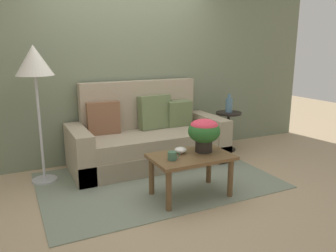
{
  "coord_description": "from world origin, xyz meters",
  "views": [
    {
      "loc": [
        -1.55,
        -3.41,
        1.59
      ],
      "look_at": [
        0.15,
        0.07,
        0.67
      ],
      "focal_mm": 35.77,
      "sensor_mm": 36.0,
      "label": 1
    }
  ],
  "objects_px": {
    "floor_lamp": "(34,67)",
    "potted_plant": "(204,131)",
    "couch": "(148,140)",
    "coffee_table": "(191,162)",
    "snack_bowl": "(180,150)",
    "coffee_mug": "(172,156)",
    "side_table": "(228,124)",
    "table_vase": "(229,105)"
  },
  "relations": [
    {
      "from": "couch",
      "to": "side_table",
      "type": "xyz_separation_m",
      "value": [
        1.35,
        0.01,
        0.08
      ]
    },
    {
      "from": "table_vase",
      "to": "floor_lamp",
      "type": "bearing_deg",
      "value": -178.49
    },
    {
      "from": "floor_lamp",
      "to": "coffee_table",
      "type": "bearing_deg",
      "value": -39.02
    },
    {
      "from": "coffee_table",
      "to": "potted_plant",
      "type": "distance_m",
      "value": 0.37
    },
    {
      "from": "coffee_table",
      "to": "table_vase",
      "type": "relative_size",
      "value": 3.06
    },
    {
      "from": "floor_lamp",
      "to": "snack_bowl",
      "type": "xyz_separation_m",
      "value": [
        1.32,
        -1.02,
        -0.87
      ]
    },
    {
      "from": "snack_bowl",
      "to": "table_vase",
      "type": "height_order",
      "value": "table_vase"
    },
    {
      "from": "floor_lamp",
      "to": "potted_plant",
      "type": "xyz_separation_m",
      "value": [
        1.57,
        -1.07,
        -0.68
      ]
    },
    {
      "from": "coffee_mug",
      "to": "snack_bowl",
      "type": "xyz_separation_m",
      "value": [
        0.17,
        0.15,
        -0.01
      ]
    },
    {
      "from": "coffee_table",
      "to": "coffee_mug",
      "type": "relative_size",
      "value": 6.34
    },
    {
      "from": "coffee_table",
      "to": "side_table",
      "type": "relative_size",
      "value": 1.41
    },
    {
      "from": "coffee_table",
      "to": "side_table",
      "type": "distance_m",
      "value": 1.79
    },
    {
      "from": "coffee_table",
      "to": "table_vase",
      "type": "height_order",
      "value": "table_vase"
    },
    {
      "from": "coffee_table",
      "to": "snack_bowl",
      "type": "bearing_deg",
      "value": 122.83
    },
    {
      "from": "side_table",
      "to": "potted_plant",
      "type": "height_order",
      "value": "potted_plant"
    },
    {
      "from": "coffee_table",
      "to": "floor_lamp",
      "type": "distance_m",
      "value": 2.04
    },
    {
      "from": "coffee_table",
      "to": "table_vase",
      "type": "xyz_separation_m",
      "value": [
        1.35,
        1.2,
        0.34
      ]
    },
    {
      "from": "coffee_mug",
      "to": "table_vase",
      "type": "xyz_separation_m",
      "value": [
        1.59,
        1.24,
        0.21
      ]
    },
    {
      "from": "coffee_table",
      "to": "floor_lamp",
      "type": "height_order",
      "value": "floor_lamp"
    },
    {
      "from": "potted_plant",
      "to": "snack_bowl",
      "type": "relative_size",
      "value": 2.72
    },
    {
      "from": "table_vase",
      "to": "snack_bowl",
      "type": "bearing_deg",
      "value": -142.57
    },
    {
      "from": "floor_lamp",
      "to": "table_vase",
      "type": "relative_size",
      "value": 5.74
    },
    {
      "from": "potted_plant",
      "to": "floor_lamp",
      "type": "bearing_deg",
      "value": 145.68
    },
    {
      "from": "side_table",
      "to": "floor_lamp",
      "type": "xyz_separation_m",
      "value": [
        -2.73,
        -0.06,
        0.95
      ]
    },
    {
      "from": "side_table",
      "to": "coffee_mug",
      "type": "relative_size",
      "value": 4.48
    },
    {
      "from": "couch",
      "to": "potted_plant",
      "type": "distance_m",
      "value": 1.2
    },
    {
      "from": "potted_plant",
      "to": "table_vase",
      "type": "bearing_deg",
      "value": 44.57
    },
    {
      "from": "potted_plant",
      "to": "snack_bowl",
      "type": "bearing_deg",
      "value": 167.11
    },
    {
      "from": "couch",
      "to": "floor_lamp",
      "type": "distance_m",
      "value": 1.72
    },
    {
      "from": "side_table",
      "to": "potted_plant",
      "type": "bearing_deg",
      "value": -135.54
    },
    {
      "from": "coffee_table",
      "to": "side_table",
      "type": "xyz_separation_m",
      "value": [
        1.34,
        1.18,
        0.03
      ]
    },
    {
      "from": "couch",
      "to": "potted_plant",
      "type": "height_order",
      "value": "couch"
    },
    {
      "from": "couch",
      "to": "coffee_mug",
      "type": "relative_size",
      "value": 15.53
    },
    {
      "from": "side_table",
      "to": "snack_bowl",
      "type": "bearing_deg",
      "value": -142.72
    },
    {
      "from": "couch",
      "to": "table_vase",
      "type": "relative_size",
      "value": 7.5
    },
    {
      "from": "coffee_mug",
      "to": "side_table",
      "type": "bearing_deg",
      "value": 37.75
    },
    {
      "from": "coffee_table",
      "to": "snack_bowl",
      "type": "height_order",
      "value": "snack_bowl"
    },
    {
      "from": "floor_lamp",
      "to": "potted_plant",
      "type": "distance_m",
      "value": 2.02
    },
    {
      "from": "floor_lamp",
      "to": "coffee_mug",
      "type": "relative_size",
      "value": 11.89
    },
    {
      "from": "table_vase",
      "to": "side_table",
      "type": "bearing_deg",
      "value": -121.77
    },
    {
      "from": "couch",
      "to": "coffee_mug",
      "type": "xyz_separation_m",
      "value": [
        -0.23,
        -1.22,
        0.17
      ]
    },
    {
      "from": "side_table",
      "to": "table_vase",
      "type": "relative_size",
      "value": 2.17
    }
  ]
}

